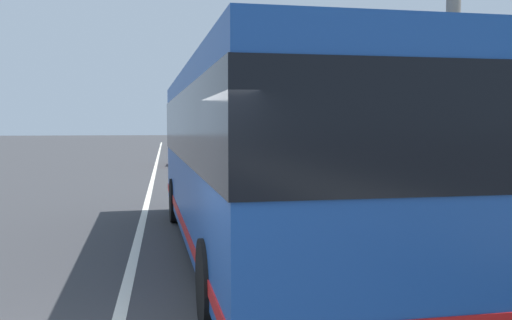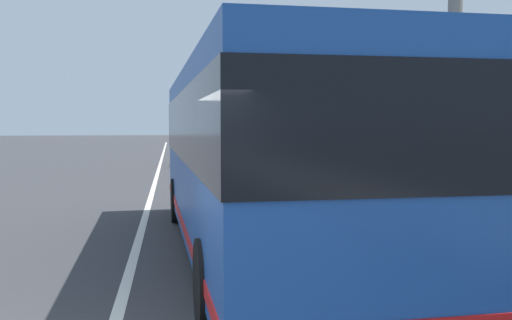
% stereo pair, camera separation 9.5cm
% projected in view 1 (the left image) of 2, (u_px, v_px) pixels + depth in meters
% --- Properties ---
extents(sidewalk_curb, '(110.00, 3.60, 0.14)m').
position_uv_depth(sidewalk_curb, '(396.00, 202.00, 15.70)').
color(sidewalk_curb, '#B2ADA3').
rests_on(sidewalk_curb, ground).
extents(lane_divider_line, '(110.00, 0.16, 0.01)m').
position_uv_depth(lane_divider_line, '(145.00, 210.00, 14.62)').
color(lane_divider_line, silver).
rests_on(lane_divider_line, ground).
extents(coach_bus, '(10.89, 2.90, 3.13)m').
position_uv_depth(coach_bus, '(253.00, 149.00, 9.66)').
color(coach_bus, '#1E4C9E').
rests_on(coach_bus, ground).
extents(car_side_street, '(4.59, 2.01, 1.35)m').
position_uv_depth(car_side_street, '(195.00, 153.00, 30.89)').
color(car_side_street, red).
rests_on(car_side_street, ground).
extents(car_behind_bus, '(4.40, 1.96, 1.48)m').
position_uv_depth(car_behind_bus, '(191.00, 141.00, 51.10)').
color(car_behind_bus, red).
rests_on(car_behind_bus, ground).
extents(utility_pole, '(0.31, 0.31, 6.69)m').
position_uv_depth(utility_pole, '(452.00, 74.00, 12.46)').
color(utility_pole, slate).
rests_on(utility_pole, ground).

